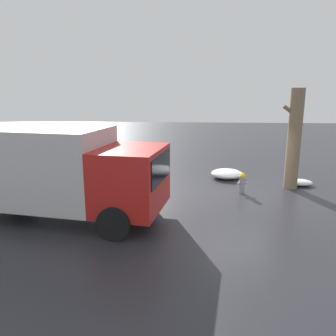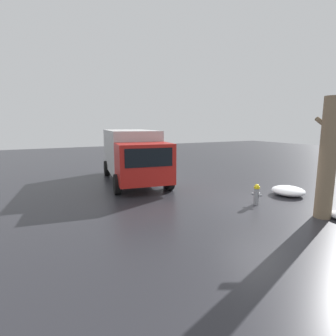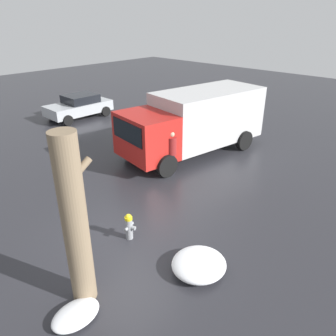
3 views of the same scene
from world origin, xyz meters
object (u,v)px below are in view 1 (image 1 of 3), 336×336
at_px(tree_trunk, 294,139).
at_px(pedestrian, 132,180).
at_px(fire_hydrant, 242,183).
at_px(delivery_truck, 49,168).

bearing_deg(tree_trunk, pedestrian, 25.69).
bearing_deg(fire_hydrant, delivery_truck, 95.10).
height_order(tree_trunk, pedestrian, tree_trunk).
relative_size(tree_trunk, pedestrian, 2.22).
distance_m(tree_trunk, delivery_truck, 9.11).
bearing_deg(fire_hydrant, tree_trunk, -85.64).
xyz_separation_m(tree_trunk, delivery_truck, (8.33, 3.65, -0.47)).
height_order(fire_hydrant, pedestrian, pedestrian).
distance_m(fire_hydrant, delivery_truck, 6.94).
height_order(fire_hydrant, delivery_truck, delivery_truck).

